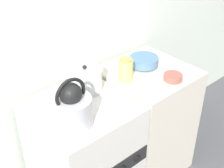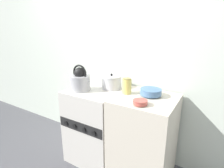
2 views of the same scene
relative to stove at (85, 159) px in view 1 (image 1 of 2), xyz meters
The scene contains 8 objects.
wall_back 0.89m from the stove, 90.00° to the left, with size 7.00×0.06×2.50m.
stove is the anchor object (origin of this frame).
counter 0.61m from the stove, ahead, with size 0.59×0.60×0.92m.
kettle 0.59m from the stove, 141.22° to the right, with size 0.28×0.23×0.29m.
cooking_pot 0.56m from the stove, 44.38° to the left, with size 0.23×0.23×0.18m.
enamel_bowl 0.81m from the stove, ahead, with size 0.21×0.21×0.07m.
small_ceramic_bowl 0.82m from the stove, 17.04° to the right, with size 0.13×0.13×0.04m.
storage_jar 0.67m from the stove, ahead, with size 0.10×0.10×0.16m.
Camera 1 is at (-0.88, -0.98, 2.01)m, focal length 50.00 mm.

